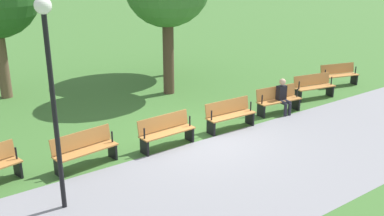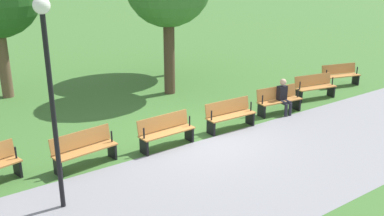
# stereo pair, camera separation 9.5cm
# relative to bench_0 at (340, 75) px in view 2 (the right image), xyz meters

# --- Properties ---
(ground_plane) EXTENTS (120.00, 120.00, 0.00)m
(ground_plane) POSITION_rel_bench_0_xyz_m (8.00, 1.15, -0.47)
(ground_plane) COLOR #3D6B2D
(path_paving) EXTENTS (30.46, 4.56, 0.01)m
(path_paving) POSITION_rel_bench_0_xyz_m (8.00, 3.57, -0.46)
(path_paving) COLOR gray
(path_paving) RESTS_ON ground
(bench_0) EXTENTS (1.70, 0.89, 0.89)m
(bench_0) POSITION_rel_bench_0_xyz_m (0.00, 0.00, 0.00)
(bench_0) COLOR #B27538
(bench_0) RESTS_ON ground
(bench_1) EXTENTS (1.70, 0.78, 0.89)m
(bench_1) POSITION_rel_bench_0_xyz_m (2.25, 0.53, 0.00)
(bench_1) COLOR #B27538
(bench_1) RESTS_ON ground
(bench_2) EXTENTS (1.68, 0.66, 0.89)m
(bench_2) POSITION_rel_bench_0_xyz_m (4.53, 0.88, 0.00)
(bench_2) COLOR #B27538
(bench_2) RESTS_ON ground
(bench_3) EXTENTS (1.65, 0.54, 0.89)m
(bench_3) POSITION_rel_bench_0_xyz_m (6.84, 1.06, 0.00)
(bench_3) COLOR #B27538
(bench_3) RESTS_ON ground
(bench_4) EXTENTS (1.65, 0.54, 0.89)m
(bench_4) POSITION_rel_bench_0_xyz_m (9.15, 1.06, 0.00)
(bench_4) COLOR #B27538
(bench_4) RESTS_ON ground
(bench_5) EXTENTS (1.68, 0.66, 0.89)m
(bench_5) POSITION_rel_bench_0_xyz_m (11.46, 0.88, 0.00)
(bench_5) COLOR #B27538
(bench_5) RESTS_ON ground
(person_seated) EXTENTS (0.37, 0.55, 1.20)m
(person_seated) POSITION_rel_bench_0_xyz_m (4.47, 1.03, 0.17)
(person_seated) COLOR black
(person_seated) RESTS_ON ground
(lamp_post) EXTENTS (0.32, 0.32, 4.31)m
(lamp_post) POSITION_rel_bench_0_xyz_m (12.59, 2.43, 2.50)
(lamp_post) COLOR black
(lamp_post) RESTS_ON ground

